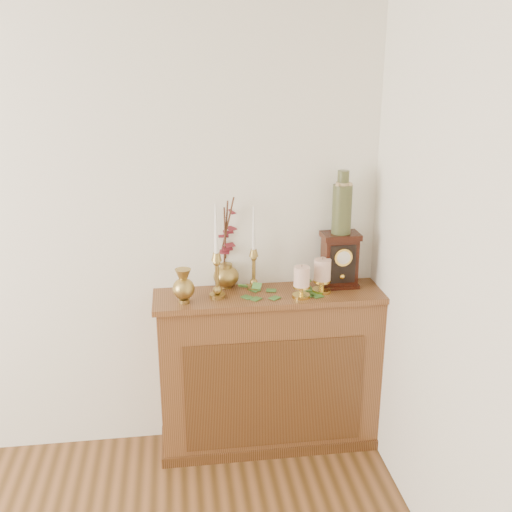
{
  "coord_description": "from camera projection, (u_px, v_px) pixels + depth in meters",
  "views": [
    {
      "loc": [
        0.92,
        -0.82,
        2.13
      ],
      "look_at": [
        1.32,
        2.05,
        1.16
      ],
      "focal_mm": 42.0,
      "sensor_mm": 36.0,
      "label": 1
    }
  ],
  "objects": [
    {
      "name": "ceramic_vase",
      "position": [
        342.0,
        206.0,
        3.14
      ],
      "size": [
        0.1,
        0.1,
        0.34
      ],
      "rotation": [
        0.0,
        0.0,
        0.02
      ],
      "color": "#172E25",
      "rests_on": "mantel_clock"
    },
    {
      "name": "candlestick_center",
      "position": [
        254.0,
        263.0,
        3.19
      ],
      "size": [
        0.08,
        0.08,
        0.46
      ],
      "rotation": [
        0.0,
        0.0,
        -0.09
      ],
      "color": "#B29B47",
      "rests_on": "console_shelf"
    },
    {
      "name": "bud_vase",
      "position": [
        184.0,
        286.0,
        3.03
      ],
      "size": [
        0.11,
        0.11,
        0.18
      ],
      "rotation": [
        0.0,
        0.0,
        0.35
      ],
      "color": "#B29B47",
      "rests_on": "console_shelf"
    },
    {
      "name": "pillar_candle_right",
      "position": [
        322.0,
        274.0,
        3.16
      ],
      "size": [
        0.1,
        0.1,
        0.19
      ],
      "rotation": [
        0.0,
        0.0,
        -0.31
      ],
      "color": "gold",
      "rests_on": "console_shelf"
    },
    {
      "name": "mantel_clock",
      "position": [
        340.0,
        260.0,
        3.23
      ],
      "size": [
        0.2,
        0.15,
        0.3
      ],
      "rotation": [
        0.0,
        0.0,
        0.02
      ],
      "color": "#35150A",
      "rests_on": "console_shelf"
    },
    {
      "name": "candlestick_left",
      "position": [
        217.0,
        268.0,
        3.07
      ],
      "size": [
        0.08,
        0.08,
        0.5
      ],
      "rotation": [
        0.0,
        0.0,
        -0.14
      ],
      "color": "#B29B47",
      "rests_on": "console_shelf"
    },
    {
      "name": "console_shelf",
      "position": [
        270.0,
        375.0,
        3.33
      ],
      "size": [
        1.24,
        0.34,
        0.93
      ],
      "color": "brown",
      "rests_on": "ground"
    },
    {
      "name": "ivy_garland",
      "position": [
        270.0,
        292.0,
        3.15
      ],
      "size": [
        0.46,
        0.18,
        0.09
      ],
      "rotation": [
        0.0,
        0.0,
        -0.33
      ],
      "color": "#376526",
      "rests_on": "console_shelf"
    },
    {
      "name": "ginger_jar",
      "position": [
        227.0,
        245.0,
        3.22
      ],
      "size": [
        0.2,
        0.22,
        0.51
      ],
      "rotation": [
        0.0,
        0.0,
        0.22
      ],
      "color": "#B29B47",
      "rests_on": "console_shelf"
    },
    {
      "name": "pillar_candle_left",
      "position": [
        302.0,
        280.0,
        3.09
      ],
      "size": [
        0.09,
        0.09,
        0.18
      ],
      "rotation": [
        0.0,
        0.0,
        0.16
      ],
      "color": "gold",
      "rests_on": "console_shelf"
    }
  ]
}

